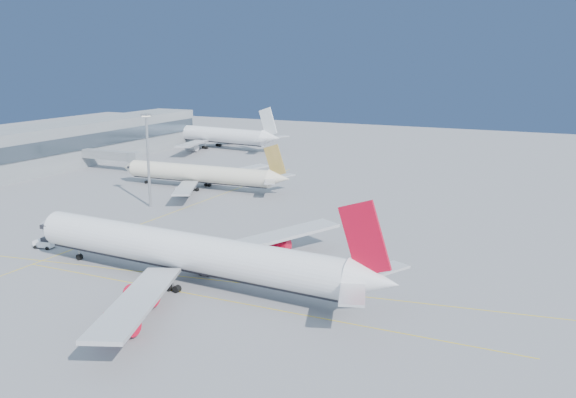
# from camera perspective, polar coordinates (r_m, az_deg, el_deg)

# --- Properties ---
(ground) EXTENTS (500.00, 500.00, 0.00)m
(ground) POSITION_cam_1_polar(r_m,az_deg,el_deg) (117.73, -3.08, -6.52)
(ground) COLOR slate
(ground) RESTS_ON ground
(terminal) EXTENTS (18.40, 110.00, 15.00)m
(terminal) POSITION_cam_1_polar(r_m,az_deg,el_deg) (250.22, -17.16, 4.99)
(terminal) COLOR gray
(terminal) RESTS_ON ground
(jet_bridge) EXTENTS (23.60, 3.60, 6.90)m
(jet_bridge) POSITION_cam_1_polar(r_m,az_deg,el_deg) (226.53, -15.24, 3.75)
(jet_bridge) COLOR gray
(jet_bridge) RESTS_ON ground
(taxiway_lines) EXTENTS (118.86, 140.00, 0.02)m
(taxiway_lines) POSITION_cam_1_polar(r_m,az_deg,el_deg) (130.09, -7.47, -4.72)
(taxiway_lines) COLOR yellow
(taxiway_lines) RESTS_ON ground
(airliner_virgin) EXTENTS (75.17, 67.41, 18.54)m
(airliner_virgin) POSITION_cam_1_polar(r_m,az_deg,el_deg) (111.32, -8.58, -4.76)
(airliner_virgin) COLOR white
(airliner_virgin) RESTS_ON ground
(airliner_etihad) EXTENTS (56.18, 51.95, 14.68)m
(airliner_etihad) POSITION_cam_1_polar(r_m,az_deg,el_deg) (190.01, -7.62, 2.22)
(airliner_etihad) COLOR beige
(airliner_etihad) RESTS_ON ground
(airliner_third) EXTENTS (68.92, 63.06, 18.49)m
(airliner_third) POSITION_cam_1_polar(r_m,az_deg,el_deg) (274.33, -6.73, 5.70)
(airliner_third) COLOR white
(airliner_third) RESTS_ON ground
(pushback_tug) EXTENTS (4.39, 3.05, 2.32)m
(pushback_tug) POSITION_cam_1_polar(r_m,az_deg,el_deg) (140.67, -20.81, -3.67)
(pushback_tug) COLOR white
(pushback_tug) RESTS_ON ground
(light_mast) EXTENTS (2.09, 2.09, 24.14)m
(light_mast) POSITION_cam_1_polar(r_m,az_deg,el_deg) (168.56, -12.35, 4.07)
(light_mast) COLOR gray
(light_mast) RESTS_ON ground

